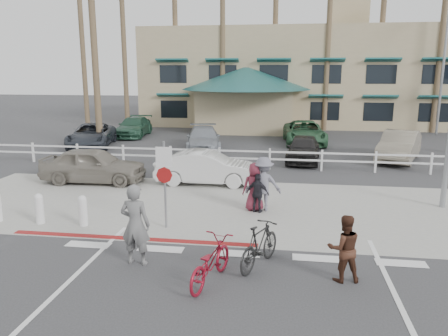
% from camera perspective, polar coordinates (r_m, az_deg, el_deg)
% --- Properties ---
extents(ground, '(140.00, 140.00, 0.00)m').
position_cam_1_polar(ground, '(10.78, 1.30, -12.45)').
color(ground, '#333335').
extents(bike_path, '(12.00, 16.00, 0.01)m').
position_cam_1_polar(bike_path, '(9.02, -0.33, -17.75)').
color(bike_path, '#333335').
rests_on(bike_path, ground).
extents(sidewalk_plaza, '(22.00, 7.00, 0.01)m').
position_cam_1_polar(sidewalk_plaza, '(14.96, 3.42, -5.17)').
color(sidewalk_plaza, gray).
rests_on(sidewalk_plaza, ground).
extents(cross_street, '(40.00, 5.00, 0.01)m').
position_cam_1_polar(cross_street, '(18.80, 4.48, -1.48)').
color(cross_street, '#333335').
rests_on(cross_street, ground).
extents(parking_lot, '(50.00, 16.00, 0.01)m').
position_cam_1_polar(parking_lot, '(28.10, 5.81, 3.19)').
color(parking_lot, '#333335').
rests_on(parking_lot, ground).
extents(curb_red, '(7.00, 0.25, 0.02)m').
position_cam_1_polar(curb_red, '(12.53, -11.92, -9.00)').
color(curb_red, maroon).
rests_on(curb_red, ground).
extents(rail_fence, '(29.40, 0.16, 1.00)m').
position_cam_1_polar(rail_fence, '(20.61, 6.27, 1.15)').
color(rail_fence, silver).
rests_on(rail_fence, ground).
extents(building, '(28.00, 16.00, 11.30)m').
position_cam_1_polar(building, '(40.72, 9.75, 13.95)').
color(building, tan).
rests_on(building, ground).
extents(sign_post, '(0.50, 0.10, 2.90)m').
position_cam_1_polar(sign_post, '(12.78, -7.73, -1.62)').
color(sign_post, gray).
rests_on(sign_post, ground).
extents(bollard_0, '(0.26, 0.26, 0.95)m').
position_cam_1_polar(bollard_0, '(13.76, -17.95, -5.33)').
color(bollard_0, silver).
rests_on(bollard_0, ground).
extents(bollard_1, '(0.26, 0.26, 0.95)m').
position_cam_1_polar(bollard_1, '(14.42, -22.97, -4.91)').
color(bollard_1, silver).
rests_on(bollard_1, ground).
extents(streetlight_1, '(0.60, 2.00, 9.50)m').
position_cam_1_polar(streetlight_1, '(35.40, 26.70, 11.59)').
color(streetlight_1, gray).
rests_on(streetlight_1, ground).
extents(palm_0, '(4.00, 4.00, 15.00)m').
position_cam_1_polar(palm_0, '(39.72, -18.08, 16.24)').
color(palm_0, '#183B17').
rests_on(palm_0, ground).
extents(palm_1, '(4.00, 4.00, 13.00)m').
position_cam_1_polar(palm_1, '(37.17, -12.93, 15.28)').
color(palm_1, '#183B17').
rests_on(palm_1, ground).
extents(palm_2, '(4.00, 4.00, 16.00)m').
position_cam_1_polar(palm_2, '(37.02, -6.39, 17.85)').
color(palm_2, '#183B17').
rests_on(palm_2, ground).
extents(palm_3, '(4.00, 4.00, 14.00)m').
position_cam_1_polar(palm_3, '(35.17, -0.18, 16.57)').
color(palm_3, '#183B17').
rests_on(palm_3, ground).
extents(palm_4, '(4.00, 4.00, 15.00)m').
position_cam_1_polar(palm_4, '(35.84, 6.70, 17.21)').
color(palm_4, '#183B17').
rests_on(palm_4, ground).
extents(palm_5, '(4.00, 4.00, 13.00)m').
position_cam_1_polar(palm_5, '(34.87, 13.43, 15.45)').
color(palm_5, '#183B17').
rests_on(palm_5, ground).
extents(palm_6, '(4.00, 4.00, 17.00)m').
position_cam_1_polar(palm_6, '(36.56, 20.04, 18.06)').
color(palm_6, '#183B17').
rests_on(palm_6, ground).
extents(palm_7, '(4.00, 4.00, 14.00)m').
position_cam_1_polar(palm_7, '(36.43, 26.56, 15.16)').
color(palm_7, '#183B17').
rests_on(palm_7, ground).
extents(palm_10, '(4.00, 4.00, 12.00)m').
position_cam_1_polar(palm_10, '(27.15, -16.61, 15.13)').
color(palm_10, '#183B17').
rests_on(palm_10, ground).
extents(bike_red, '(1.14, 2.00, 0.99)m').
position_cam_1_polar(bike_red, '(9.73, -1.83, -12.13)').
color(bike_red, maroon).
rests_on(bike_red, ground).
extents(rider_red, '(0.76, 0.53, 1.99)m').
position_cam_1_polar(rider_red, '(10.64, -11.50, -7.26)').
color(rider_red, slate).
rests_on(rider_red, ground).
extents(bike_black, '(1.21, 1.86, 1.09)m').
position_cam_1_polar(bike_black, '(10.48, 4.65, -10.02)').
color(bike_black, black).
rests_on(bike_black, ground).
extents(rider_black, '(0.83, 0.70, 1.53)m').
position_cam_1_polar(rider_black, '(10.06, 15.41, -10.07)').
color(rider_black, '#412317').
rests_on(rider_black, ground).
extents(pedestrian_a, '(1.22, 0.75, 1.81)m').
position_cam_1_polar(pedestrian_a, '(14.47, 5.15, -2.10)').
color(pedestrian_a, slate).
rests_on(pedestrian_a, ground).
extents(pedestrian_child, '(0.83, 0.54, 1.31)m').
position_cam_1_polar(pedestrian_child, '(14.28, 4.44, -3.32)').
color(pedestrian_child, black).
rests_on(pedestrian_child, ground).
extents(pedestrian_b, '(0.89, 0.69, 1.62)m').
position_cam_1_polar(pedestrian_b, '(14.48, 4.02, -2.46)').
color(pedestrian_b, maroon).
rests_on(pedestrian_b, ground).
extents(car_white_sedan, '(4.17, 1.49, 1.37)m').
position_cam_1_polar(car_white_sedan, '(17.86, -2.28, 0.04)').
color(car_white_sedan, silver).
rests_on(car_white_sedan, ground).
extents(car_red_compact, '(4.35, 1.88, 1.46)m').
position_cam_1_polar(car_red_compact, '(18.89, -16.69, 0.35)').
color(car_red_compact, gray).
rests_on(car_red_compact, ground).
extents(lot_car_0, '(3.48, 5.51, 1.42)m').
position_cam_1_polar(lot_car_0, '(27.88, -16.91, 4.10)').
color(lot_car_0, '#292E37').
rests_on(lot_car_0, ground).
extents(lot_car_1, '(2.81, 5.01, 1.37)m').
position_cam_1_polar(lot_car_1, '(25.43, -2.71, 3.81)').
color(lot_car_1, gray).
rests_on(lot_car_1, ground).
extents(lot_car_2, '(1.94, 4.11, 1.36)m').
position_cam_1_polar(lot_car_2, '(22.62, 10.32, 2.50)').
color(lot_car_2, black).
rests_on(lot_car_2, ground).
extents(lot_car_3, '(3.21, 4.92, 1.53)m').
position_cam_1_polar(lot_car_3, '(24.30, 21.92, 2.69)').
color(lot_car_3, gray).
rests_on(lot_car_3, ground).
extents(lot_car_4, '(2.24, 4.77, 1.35)m').
position_cam_1_polar(lot_car_4, '(31.67, -11.70, 5.28)').
color(lot_car_4, '#244D39').
rests_on(lot_car_4, ground).
extents(lot_car_5, '(2.78, 5.41, 1.46)m').
position_cam_1_polar(lot_car_5, '(28.15, 10.45, 4.56)').
color(lot_car_5, '#2C5939').
rests_on(lot_car_5, ground).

